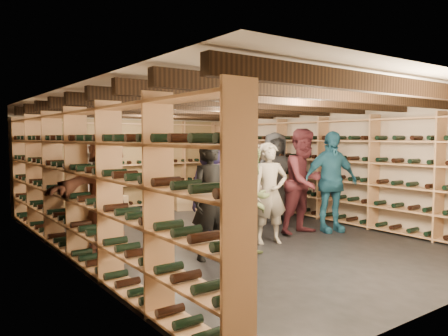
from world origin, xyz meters
TOP-DOWN VIEW (x-y plane):
  - ground at (0.00, 0.00)m, footprint 8.00×8.00m
  - walls at (0.00, 0.00)m, footprint 5.52×8.02m
  - ceiling at (0.00, 0.00)m, footprint 5.50×8.00m
  - ceiling_joists at (0.00, 0.00)m, footprint 5.40×7.12m
  - wine_rack_left at (-2.57, 0.00)m, footprint 0.32×7.50m
  - wine_rack_right at (2.57, 0.00)m, footprint 0.32×7.50m
  - wine_rack_back at (0.00, 3.83)m, footprint 4.70×0.30m
  - crate_stack_left at (-1.07, 2.37)m, footprint 0.59×0.49m
  - crate_stack_right at (0.81, 2.67)m, footprint 0.57×0.45m
  - crate_loose at (0.67, 1.30)m, footprint 0.59×0.50m
  - person_0 at (-2.01, 0.38)m, footprint 0.85×0.69m
  - person_1 at (-1.06, -1.18)m, footprint 0.66×0.48m
  - person_2 at (-0.51, -1.40)m, footprint 0.90×0.78m
  - person_3 at (0.19, -0.24)m, footprint 1.19×0.70m
  - person_4 at (1.74, -0.93)m, footprint 1.16×0.78m
  - person_5 at (-2.18, -0.14)m, footprint 1.77×0.88m
  - person_6 at (-0.40, -0.23)m, footprint 0.89×0.62m
  - person_7 at (0.23, -0.96)m, footprint 0.70×0.58m
  - person_8 at (1.20, -0.79)m, footprint 0.93×0.74m
  - person_9 at (-1.90, 1.30)m, footprint 1.25×1.01m
  - person_10 at (0.59, 0.14)m, footprint 1.15×0.63m
  - person_11 at (1.17, 1.30)m, footprint 1.76×0.58m
  - person_12 at (1.72, 0.55)m, footprint 1.04×0.86m

SIDE VIEW (x-z plane):
  - ground at x=0.00m, z-range 0.00..0.00m
  - crate_loose at x=0.67m, z-range 0.00..0.17m
  - crate_stack_left at x=-1.07m, z-range 0.00..0.51m
  - crate_stack_right at x=0.81m, z-range 0.00..0.68m
  - person_0 at x=-2.01m, z-range 0.00..1.51m
  - person_2 at x=-0.51m, z-range 0.00..1.60m
  - person_7 at x=0.23m, z-range 0.00..1.64m
  - person_1 at x=-1.06m, z-range 0.00..1.68m
  - person_9 at x=-1.90m, z-range 0.00..1.68m
  - person_6 at x=-0.40m, z-range 0.00..1.72m
  - person_3 at x=0.19m, z-range 0.00..1.81m
  - person_5 at x=-2.18m, z-range 0.00..1.82m
  - person_12 at x=1.72m, z-range 0.00..1.83m
  - person_4 at x=1.74m, z-range 0.00..1.84m
  - person_10 at x=0.59m, z-range 0.00..1.85m
  - person_8 at x=1.20m, z-range 0.00..1.88m
  - person_11 at x=1.17m, z-range 0.00..1.89m
  - wine_rack_back at x=0.00m, z-range 0.00..2.15m
  - wine_rack_left at x=-2.57m, z-range 0.00..2.15m
  - wine_rack_right at x=2.57m, z-range 0.00..2.15m
  - walls at x=0.00m, z-range 0.00..2.40m
  - ceiling_joists at x=0.00m, z-range 2.17..2.35m
  - ceiling at x=0.00m, z-range 2.40..2.40m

